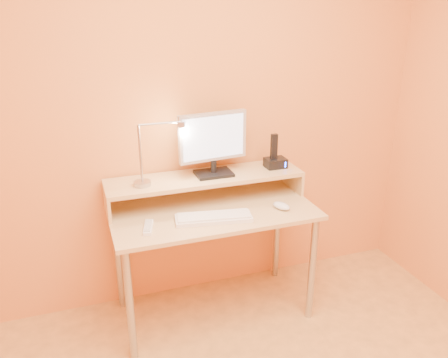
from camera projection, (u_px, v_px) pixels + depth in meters
name	position (u px, v px, depth m)	size (l,w,h in m)	color
wall_back	(196.00, 110.00, 2.77)	(3.00, 0.04, 2.50)	orange
desk_leg_fl	(130.00, 306.00, 2.43)	(0.04, 0.04, 0.69)	#AAA9B0
desk_leg_fr	(312.00, 269.00, 2.77)	(0.04, 0.04, 0.69)	#AAA9B0
desk_leg_bl	(118.00, 259.00, 2.87)	(0.04, 0.04, 0.69)	#AAA9B0
desk_leg_br	(277.00, 232.00, 3.21)	(0.04, 0.04, 0.69)	#AAA9B0
desk_lower	(213.00, 212.00, 2.69)	(1.20, 0.60, 0.03)	tan
shelf_riser_left	(107.00, 203.00, 2.61)	(0.02, 0.30, 0.14)	tan
shelf_riser_right	(292.00, 178.00, 2.97)	(0.02, 0.30, 0.14)	tan
desk_shelf	(205.00, 178.00, 2.76)	(1.20, 0.30, 0.03)	tan
monitor_foot	(214.00, 173.00, 2.77)	(0.22, 0.16, 0.02)	black
monitor_neck	(214.00, 167.00, 2.76)	(0.04, 0.04, 0.07)	black
monitor_panel	(213.00, 137.00, 2.70)	(0.43, 0.04, 0.29)	#B1B1B7
monitor_back	(212.00, 136.00, 2.72)	(0.38, 0.01, 0.25)	black
monitor_screen	(214.00, 137.00, 2.68)	(0.39, 0.00, 0.25)	#C4D8FF
lamp_base	(142.00, 183.00, 2.61)	(0.10, 0.10, 0.03)	#AAA9B0
lamp_post	(140.00, 154.00, 2.55)	(0.01, 0.01, 0.33)	#AAA9B0
lamp_arm	(160.00, 123.00, 2.52)	(0.01, 0.01, 0.24)	#AAA9B0
lamp_head	(181.00, 124.00, 2.56)	(0.04, 0.04, 0.03)	#AAA9B0
lamp_bulb	(181.00, 127.00, 2.57)	(0.03, 0.03, 0.00)	#FFEAC6
phone_dock	(275.00, 163.00, 2.89)	(0.13, 0.10, 0.06)	black
phone_handset	(274.00, 146.00, 2.85)	(0.04, 0.03, 0.16)	black
phone_led	(285.00, 165.00, 2.86)	(0.01, 0.00, 0.04)	#2155FF
keyboard	(214.00, 218.00, 2.55)	(0.43, 0.14, 0.02)	white
mouse	(281.00, 206.00, 2.69)	(0.07, 0.12, 0.04)	silver
remote_control	(148.00, 227.00, 2.45)	(0.04, 0.16, 0.02)	white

